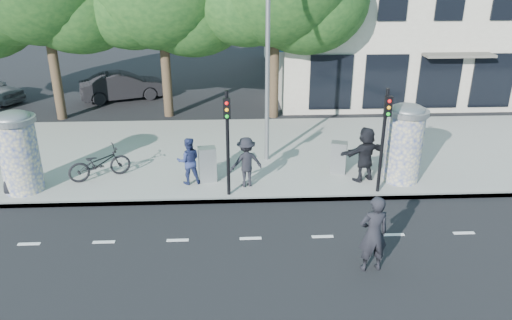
{
  "coord_description": "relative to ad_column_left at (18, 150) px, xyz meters",
  "views": [
    {
      "loc": [
        -0.41,
        -10.42,
        7.31
      ],
      "look_at": [
        0.25,
        3.5,
        1.46
      ],
      "focal_mm": 35.0,
      "sensor_mm": 36.0,
      "label": 1
    }
  ],
  "objects": [
    {
      "name": "cabinet_right",
      "position": [
        10.4,
        0.89,
        -0.83
      ],
      "size": [
        0.63,
        0.53,
        1.12
      ],
      "primitive_type": "cube",
      "rotation": [
        0.0,
        0.0,
        -0.29
      ],
      "color": "slate",
      "rests_on": "sidewalk"
    },
    {
      "name": "curb",
      "position": [
        7.2,
        -0.95,
        -1.46
      ],
      "size": [
        40.0,
        0.1,
        0.16
      ],
      "primitive_type": "cube",
      "color": "slate",
      "rests_on": "ground"
    },
    {
      "name": "car_mid",
      "position": [
        1.0,
        11.2,
        -0.81
      ],
      "size": [
        2.9,
        4.68,
        1.46
      ],
      "primitive_type": "imported",
      "rotation": [
        0.0,
        0.0,
        1.9
      ],
      "color": "black",
      "rests_on": "ground"
    },
    {
      "name": "lane_dash_far",
      "position": [
        7.2,
        -3.1,
        -1.53
      ],
      "size": [
        32.0,
        0.12,
        0.01
      ],
      "primitive_type": "cube",
      "color": "silver",
      "rests_on": "ground"
    },
    {
      "name": "cabinet_left",
      "position": [
        5.89,
        0.42,
        -0.79
      ],
      "size": [
        0.63,
        0.51,
        1.19
      ],
      "primitive_type": "cube",
      "rotation": [
        0.0,
        0.0,
        0.18
      ],
      "color": "gray",
      "rests_on": "sidewalk"
    },
    {
      "name": "ped_a",
      "position": [
        -0.22,
        -0.25,
        -0.48
      ],
      "size": [
        1.0,
        0.77,
        1.81
      ],
      "primitive_type": "imported",
      "rotation": [
        0.0,
        0.0,
        3.39
      ],
      "color": "black",
      "rests_on": "sidewalk"
    },
    {
      "name": "ped_c",
      "position": [
        5.29,
        0.26,
        -0.59
      ],
      "size": [
        0.86,
        0.72,
        1.6
      ],
      "primitive_type": "imported",
      "rotation": [
        0.0,
        0.0,
        3.3
      ],
      "color": "navy",
      "rests_on": "sidewalk"
    },
    {
      "name": "ad_column_right",
      "position": [
        12.4,
        0.2,
        0.0
      ],
      "size": [
        1.36,
        1.36,
        2.65
      ],
      "color": "beige",
      "rests_on": "sidewalk"
    },
    {
      "name": "man_road",
      "position": [
        10.12,
        -4.66,
        -0.53
      ],
      "size": [
        0.79,
        0.57,
        2.01
      ],
      "primitive_type": "imported",
      "rotation": [
        0.0,
        0.0,
        3.27
      ],
      "color": "black",
      "rests_on": "ground"
    },
    {
      "name": "ped_f",
      "position": [
        11.14,
        0.23,
        -0.45
      ],
      "size": [
        1.84,
        1.28,
        1.88
      ],
      "primitive_type": "imported",
      "rotation": [
        0.0,
        0.0,
        3.56
      ],
      "color": "black",
      "rests_on": "sidewalk"
    },
    {
      "name": "traffic_pole_near",
      "position": [
        6.6,
        -0.71,
        0.69
      ],
      "size": [
        0.22,
        0.31,
        3.4
      ],
      "color": "black",
      "rests_on": "sidewalk"
    },
    {
      "name": "ad_column_left",
      "position": [
        0.0,
        0.0,
        0.0
      ],
      "size": [
        1.36,
        1.36,
        2.65
      ],
      "color": "beige",
      "rests_on": "sidewalk"
    },
    {
      "name": "sidewalk",
      "position": [
        7.2,
        3.0,
        -1.46
      ],
      "size": [
        40.0,
        8.0,
        0.15
      ],
      "primitive_type": "cube",
      "color": "gray",
      "rests_on": "ground"
    },
    {
      "name": "traffic_pole_far",
      "position": [
        11.4,
        -0.71,
        0.69
      ],
      "size": [
        0.22,
        0.31,
        3.4
      ],
      "color": "black",
      "rests_on": "sidewalk"
    },
    {
      "name": "bicycle",
      "position": [
        2.23,
        0.79,
        -0.84
      ],
      "size": [
        1.57,
        2.18,
        1.09
      ],
      "primitive_type": "imported",
      "rotation": [
        0.0,
        0.0,
        2.03
      ],
      "color": "black",
      "rests_on": "sidewalk"
    },
    {
      "name": "ped_d",
      "position": [
        7.17,
        -0.03,
        -0.55
      ],
      "size": [
        1.22,
        0.91,
        1.68
      ],
      "primitive_type": "imported",
      "rotation": [
        0.0,
        0.0,
        3.43
      ],
      "color": "black",
      "rests_on": "sidewalk"
    },
    {
      "name": "ground",
      "position": [
        7.2,
        -4.5,
        -1.54
      ],
      "size": [
        120.0,
        120.0,
        0.0
      ],
      "primitive_type": "plane",
      "color": "black",
      "rests_on": "ground"
    },
    {
      "name": "street_lamp",
      "position": [
        8.0,
        2.13,
        3.26
      ],
      "size": [
        0.25,
        0.93,
        8.0
      ],
      "color": "slate",
      "rests_on": "sidewalk"
    }
  ]
}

